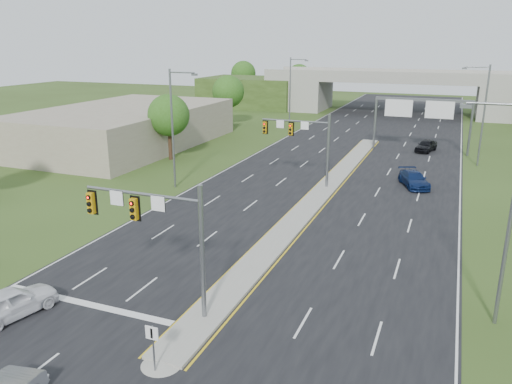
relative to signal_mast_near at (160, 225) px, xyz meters
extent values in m
plane|color=#2E4017|center=(2.26, 0.07, -4.73)|extent=(240.00, 240.00, 0.00)
cube|color=black|center=(2.26, 35.07, -4.72)|extent=(24.00, 160.00, 0.02)
cube|color=gray|center=(2.26, 23.07, -4.63)|extent=(2.00, 54.00, 0.16)
cone|color=gray|center=(2.26, -3.93, -4.63)|extent=(2.00, 2.00, 0.16)
cube|color=gold|center=(1.11, 23.07, -4.70)|extent=(0.12, 54.00, 0.01)
cube|color=gold|center=(3.41, 23.07, -4.70)|extent=(0.12, 54.00, 0.01)
cube|color=silver|center=(-9.54, 35.07, -4.70)|extent=(0.12, 160.00, 0.01)
cube|color=silver|center=(14.06, 35.07, -4.70)|extent=(0.12, 160.00, 0.01)
cube|color=silver|center=(-4.24, -0.93, -4.70)|extent=(10.50, 0.50, 0.01)
cylinder|color=slate|center=(2.26, 0.07, -1.23)|extent=(0.24, 0.24, 7.00)
cylinder|color=slate|center=(-0.99, 0.07, 1.47)|extent=(6.50, 0.16, 0.16)
cube|color=#BD890B|center=(-1.31, -0.18, 0.72)|extent=(0.35, 0.25, 1.10)
cube|color=#BD890B|center=(-3.91, -0.18, 0.72)|extent=(0.35, 0.25, 1.10)
cube|color=black|center=(-1.31, -0.04, 0.72)|extent=(0.55, 0.04, 1.30)
cube|color=black|center=(-3.91, -0.04, 0.72)|extent=(0.55, 0.04, 1.30)
sphere|color=#FF0C05|center=(-1.31, -0.31, 1.07)|extent=(0.20, 0.20, 0.20)
sphere|color=#FF0C05|center=(-3.91, -0.31, 1.07)|extent=(0.20, 0.20, 0.20)
cube|color=white|center=(-2.42, -0.03, 1.12)|extent=(0.75, 0.04, 0.75)
cube|color=white|center=(-0.01, -0.03, 1.12)|extent=(0.75, 0.04, 0.75)
cylinder|color=slate|center=(2.26, 25.07, -1.23)|extent=(0.24, 0.24, 7.00)
cylinder|color=slate|center=(-0.99, 25.07, 1.47)|extent=(6.50, 0.16, 0.16)
cube|color=#BD890B|center=(-1.31, 24.82, 0.72)|extent=(0.35, 0.25, 1.10)
cube|color=#BD890B|center=(-3.91, 24.82, 0.72)|extent=(0.35, 0.25, 1.10)
cube|color=black|center=(-1.31, 24.96, 0.72)|extent=(0.55, 0.04, 1.30)
cube|color=black|center=(-3.91, 24.96, 0.72)|extent=(0.55, 0.04, 1.30)
sphere|color=#FF0C05|center=(-1.31, 24.69, 1.07)|extent=(0.20, 0.20, 0.20)
sphere|color=#FF0C05|center=(-3.91, 24.69, 1.07)|extent=(0.20, 0.20, 0.20)
cube|color=white|center=(-2.42, 24.97, 1.12)|extent=(0.75, 0.04, 0.75)
cube|color=white|center=(-0.01, 24.97, 1.12)|extent=(0.75, 0.04, 0.75)
cylinder|color=slate|center=(2.26, -4.43, -3.63)|extent=(0.08, 0.08, 2.20)
cube|color=white|center=(2.26, -4.48, -2.83)|extent=(0.60, 0.04, 0.60)
cube|color=black|center=(2.26, -4.51, -2.83)|extent=(0.10, 0.02, 0.45)
cylinder|color=slate|center=(3.46, 45.07, -1.43)|extent=(0.28, 0.28, 6.60)
cylinder|color=slate|center=(14.76, 45.07, -1.43)|extent=(0.28, 0.28, 6.60)
cube|color=slate|center=(9.11, 45.07, 1.77)|extent=(11.50, 0.35, 0.35)
cube|color=#0C5720|center=(6.26, 44.87, 0.67)|extent=(3.20, 0.08, 2.00)
cube|color=#0C5720|center=(11.06, 44.87, 0.67)|extent=(3.20, 0.08, 2.00)
cube|color=silver|center=(6.26, 44.82, 0.67)|extent=(3.30, 0.03, 2.10)
cube|color=silver|center=(11.06, 44.82, 0.67)|extent=(3.30, 0.03, 2.10)
cube|color=gray|center=(-14.74, 80.07, -1.73)|extent=(6.00, 12.00, 6.00)
cube|color=gray|center=(19.26, 80.07, -1.73)|extent=(6.00, 12.00, 6.00)
cube|color=#2E4017|center=(-27.74, 80.07, -1.73)|extent=(20.00, 14.00, 6.00)
cube|color=gray|center=(2.26, 80.07, 1.87)|extent=(50.00, 12.00, 1.20)
cube|color=gray|center=(2.26, 74.27, 2.92)|extent=(50.00, 0.40, 0.90)
cube|color=gray|center=(2.26, 85.87, 2.92)|extent=(50.00, 0.40, 0.90)
cylinder|color=slate|center=(-11.24, 20.07, 0.77)|extent=(0.20, 0.20, 11.00)
cylinder|color=slate|center=(-9.99, 20.07, 5.97)|extent=(2.50, 0.12, 0.12)
cube|color=slate|center=(-8.74, 20.07, 5.82)|extent=(0.50, 0.25, 0.18)
cylinder|color=slate|center=(-11.24, 55.07, 0.77)|extent=(0.20, 0.20, 11.00)
cylinder|color=slate|center=(-9.99, 55.07, 5.97)|extent=(2.50, 0.12, 0.12)
cube|color=slate|center=(-8.74, 55.07, 5.82)|extent=(0.50, 0.25, 0.18)
cylinder|color=slate|center=(15.76, 5.07, 0.77)|extent=(0.20, 0.20, 11.00)
cylinder|color=slate|center=(14.51, 5.07, 5.97)|extent=(2.50, 0.12, 0.12)
cube|color=slate|center=(13.26, 5.07, 5.82)|extent=(0.50, 0.25, 0.18)
cylinder|color=slate|center=(15.76, 40.07, 0.77)|extent=(0.20, 0.20, 11.00)
cylinder|color=slate|center=(14.51, 40.07, 5.97)|extent=(2.50, 0.12, 0.12)
cube|color=slate|center=(13.26, 40.07, 5.82)|extent=(0.50, 0.25, 0.18)
cylinder|color=#382316|center=(-17.74, 30.07, -2.73)|extent=(0.44, 0.44, 4.00)
sphere|color=#2A5316|center=(-17.74, 30.07, 0.47)|extent=(4.80, 4.80, 4.80)
cylinder|color=#382316|center=(-21.74, 55.07, -2.60)|extent=(0.44, 0.44, 4.25)
sphere|color=#2A5316|center=(-21.74, 55.07, 0.80)|extent=(5.20, 5.20, 5.20)
cylinder|color=#382316|center=(-35.74, 94.07, -2.48)|extent=(0.44, 0.44, 4.50)
sphere|color=#2A5316|center=(-35.74, 94.07, 1.12)|extent=(6.00, 6.00, 6.00)
cylinder|color=#382316|center=(-21.74, 94.07, -2.60)|extent=(0.44, 0.44, 4.25)
sphere|color=#2A5316|center=(-21.74, 94.07, 0.80)|extent=(5.60, 5.60, 5.60)
cube|color=gray|center=(-27.74, 35.07, -2.23)|extent=(18.00, 30.00, 5.00)
imported|color=silver|center=(-6.85, -3.31, -3.92)|extent=(2.88, 4.91, 1.57)
imported|color=#0B1A43|center=(9.87, 28.72, -3.99)|extent=(3.73, 5.30, 1.42)
imported|color=black|center=(9.89, 45.78, -3.96)|extent=(2.80, 4.68, 1.49)
camera|label=1|loc=(12.85, -19.48, 8.64)|focal=35.00mm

